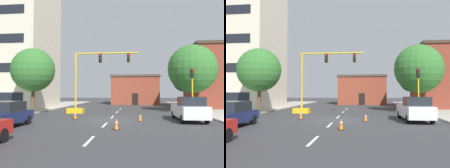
{
  "view_description": "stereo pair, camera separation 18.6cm",
  "coord_description": "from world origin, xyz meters",
  "views": [
    {
      "loc": [
        2.27,
        -19.69,
        2.35
      ],
      "look_at": [
        -0.38,
        5.74,
        3.27
      ],
      "focal_mm": 37.35,
      "sensor_mm": 36.0,
      "label": 1
    },
    {
      "loc": [
        2.46,
        -19.67,
        2.35
      ],
      "look_at": [
        -0.38,
        5.74,
        3.27
      ],
      "focal_mm": 37.35,
      "sensor_mm": 36.0,
      "label": 2
    }
  ],
  "objects": [
    {
      "name": "ground_plane",
      "position": [
        0.0,
        0.0,
        0.0
      ],
      "size": [
        160.0,
        160.0,
        0.0
      ],
      "primitive_type": "plane",
      "color": "#38383A"
    },
    {
      "name": "sidewalk_left",
      "position": [
        -11.84,
        8.0,
        0.07
      ],
      "size": [
        6.0,
        56.0,
        0.14
      ],
      "primitive_type": "cube",
      "color": "#B2ADA3",
      "rests_on": "ground_plane"
    },
    {
      "name": "sidewalk_right",
      "position": [
        11.84,
        8.0,
        0.07
      ],
      "size": [
        6.0,
        56.0,
        0.14
      ],
      "primitive_type": "cube",
      "color": "#B2ADA3",
      "rests_on": "ground_plane"
    },
    {
      "name": "lane_stripe_seg_1",
      "position": [
        0.0,
        -8.5,
        0.0
      ],
      "size": [
        0.16,
        2.4,
        0.01
      ],
      "primitive_type": "cube",
      "color": "silver",
      "rests_on": "ground_plane"
    },
    {
      "name": "lane_stripe_seg_2",
      "position": [
        0.0,
        -3.0,
        0.0
      ],
      "size": [
        0.16,
        2.4,
        0.01
      ],
      "primitive_type": "cube",
      "color": "silver",
      "rests_on": "ground_plane"
    },
    {
      "name": "lane_stripe_seg_3",
      "position": [
        0.0,
        2.5,
        0.0
      ],
      "size": [
        0.16,
        2.4,
        0.01
      ],
      "primitive_type": "cube",
      "color": "silver",
      "rests_on": "ground_plane"
    },
    {
      "name": "lane_stripe_seg_4",
      "position": [
        0.0,
        8.0,
        0.0
      ],
      "size": [
        0.16,
        2.4,
        0.01
      ],
      "primitive_type": "cube",
      "color": "silver",
      "rests_on": "ground_plane"
    },
    {
      "name": "lane_stripe_seg_5",
      "position": [
        0.0,
        13.5,
        0.0
      ],
      "size": [
        0.16,
        2.4,
        0.01
      ],
      "primitive_type": "cube",
      "color": "silver",
      "rests_on": "ground_plane"
    },
    {
      "name": "building_tall_left",
      "position": [
        -16.59,
        12.01,
        9.1
      ],
      "size": [
        13.53,
        10.6,
        18.17
      ],
      "color": "beige",
      "rests_on": "ground_plane"
    },
    {
      "name": "building_brick_center",
      "position": [
        2.05,
        28.74,
        2.86
      ],
      "size": [
        9.39,
        10.29,
        5.7
      ],
      "color": "brown",
      "rests_on": "ground_plane"
    },
    {
      "name": "traffic_signal_gantry",
      "position": [
        -3.61,
        6.12,
        2.18
      ],
      "size": [
        7.95,
        1.2,
        6.83
      ],
      "color": "yellow",
      "rests_on": "ground_plane"
    },
    {
      "name": "traffic_light_pole_right",
      "position": [
        8.05,
        5.08,
        3.53
      ],
      "size": [
        0.32,
        0.47,
        4.8
      ],
      "color": "yellow",
      "rests_on": "ground_plane"
    },
    {
      "name": "tree_right_mid",
      "position": [
        8.93,
        8.87,
        5.15
      ],
      "size": [
        5.78,
        5.78,
        8.05
      ],
      "color": "#4C3823",
      "rests_on": "ground_plane"
    },
    {
      "name": "tree_right_far",
      "position": [
        10.5,
        21.33,
        4.44
      ],
      "size": [
        4.0,
        4.0,
        6.46
      ],
      "color": "#4C3823",
      "rests_on": "ground_plane"
    },
    {
      "name": "tree_left_near",
      "position": [
        -8.67,
        4.07,
        4.73
      ],
      "size": [
        4.62,
        4.62,
        7.05
      ],
      "color": "brown",
      "rests_on": "ground_plane"
    },
    {
      "name": "pickup_truck_white",
      "position": [
        6.58,
        0.16,
        0.97
      ],
      "size": [
        2.13,
        5.45,
        1.99
      ],
      "color": "white",
      "rests_on": "ground_plane"
    },
    {
      "name": "sedan_navy_near_left",
      "position": [
        -6.44,
        -4.81,
        0.89
      ],
      "size": [
        1.9,
        4.51,
        1.74
      ],
      "color": "navy",
      "rests_on": "ground_plane"
    },
    {
      "name": "traffic_cone_roadside_a",
      "position": [
        -3.08,
        0.38,
        0.38
      ],
      "size": [
        0.36,
        0.36,
        0.76
      ],
      "color": "black",
      "rests_on": "ground_plane"
    },
    {
      "name": "traffic_cone_roadside_b",
      "position": [
        1.03,
        -5.08,
        0.35
      ],
      "size": [
        0.36,
        0.36,
        0.72
      ],
      "color": "black",
      "rests_on": "ground_plane"
    },
    {
      "name": "traffic_cone_roadside_c",
      "position": [
        2.59,
        -0.63,
        0.3
      ],
      "size": [
        0.36,
        0.36,
        0.61
      ],
      "color": "black",
      "rests_on": "ground_plane"
    }
  ]
}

